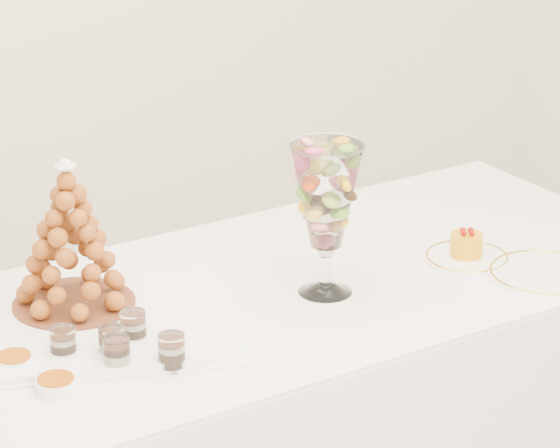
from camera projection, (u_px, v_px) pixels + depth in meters
lace_tray at (80, 324)px, 2.87m from camera, size 0.74×0.64×0.02m
macaron_vase at (326, 198)px, 2.96m from camera, size 0.16×0.16×0.36m
cake_plate at (467, 258)px, 3.22m from camera, size 0.21×0.21×0.01m
spare_plate at (544, 274)px, 3.13m from camera, size 0.27×0.27×0.01m
verrine_a at (63, 344)px, 2.73m from camera, size 0.06×0.06×0.07m
verrine_b at (112, 343)px, 2.73m from camera, size 0.06×0.06×0.07m
verrine_c at (133, 328)px, 2.79m from camera, size 0.06×0.06×0.08m
verrine_d at (117, 354)px, 2.68m from camera, size 0.07×0.07×0.08m
verrine_e at (172, 352)px, 2.69m from camera, size 0.06×0.06×0.08m
ramekin_back at (14, 362)px, 2.70m from camera, size 0.08×0.08×0.03m
ramekin_front at (56, 385)px, 2.62m from camera, size 0.08×0.08×0.03m
croquembouche at (70, 235)px, 2.88m from camera, size 0.29×0.29×0.34m
mousse_cake at (467, 244)px, 3.21m from camera, size 0.08×0.08×0.07m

